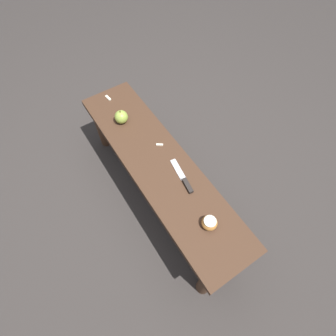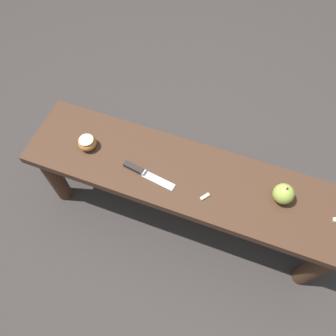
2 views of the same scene
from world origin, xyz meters
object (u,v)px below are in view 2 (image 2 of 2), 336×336
(apple_whole, at_px, (283,194))
(apple_cut, at_px, (87,143))
(wooden_bench, at_px, (185,184))
(knife, at_px, (141,171))

(apple_whole, height_order, apple_cut, apple_whole)
(wooden_bench, relative_size, apple_whole, 14.94)
(knife, distance_m, apple_cut, 0.27)
(knife, bearing_deg, wooden_bench, 25.74)
(wooden_bench, bearing_deg, apple_whole, 4.12)
(apple_whole, relative_size, apple_cut, 1.18)
(wooden_bench, xyz_separation_m, apple_cut, (-0.44, -0.02, 0.12))
(wooden_bench, bearing_deg, knife, -162.67)
(wooden_bench, height_order, knife, knife)
(apple_cut, bearing_deg, knife, -8.53)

